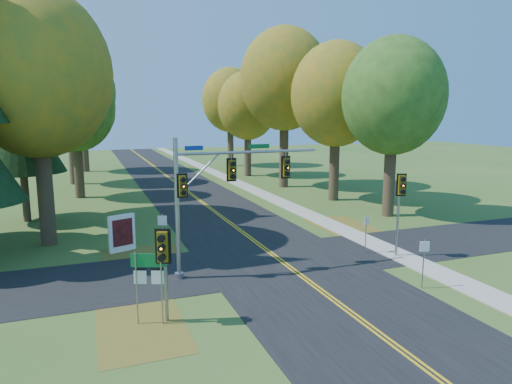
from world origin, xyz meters
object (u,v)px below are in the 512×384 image
object	(u,v)px
east_signal_pole	(401,194)
route_sign_cluster	(149,273)
traffic_mast	(215,187)
info_kiosk	(122,233)

from	to	relation	value
east_signal_pole	route_sign_cluster	world-z (taller)	east_signal_pole
traffic_mast	route_sign_cluster	distance (m)	5.88
traffic_mast	info_kiosk	world-z (taller)	traffic_mast
east_signal_pole	info_kiosk	xyz separation A→B (m)	(-13.28, 6.14, -2.33)
east_signal_pole	route_sign_cluster	size ratio (longest dim) A/B	1.66
east_signal_pole	traffic_mast	bearing A→B (deg)	-168.22
traffic_mast	info_kiosk	bearing A→B (deg)	125.07
traffic_mast	info_kiosk	xyz separation A→B (m)	(-3.79, 5.22, -3.08)
traffic_mast	route_sign_cluster	world-z (taller)	traffic_mast
traffic_mast	east_signal_pole	distance (m)	9.56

